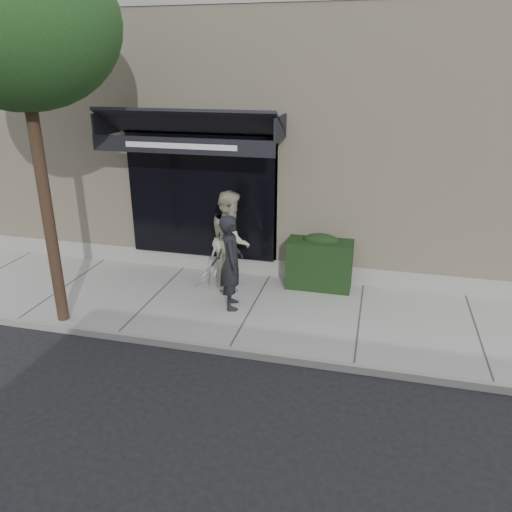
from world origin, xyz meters
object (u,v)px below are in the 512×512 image
(hedge, at_px, (320,262))
(pedestrian_back, at_px, (231,239))
(pedestrian_front, at_px, (231,262))
(street_tree, at_px, (18,24))

(hedge, distance_m, pedestrian_back, 1.88)
(hedge, xyz_separation_m, pedestrian_front, (-1.48, -1.34, 0.36))
(street_tree, relative_size, pedestrian_front, 3.49)
(hedge, distance_m, pedestrian_front, 2.03)
(pedestrian_back, bearing_deg, pedestrian_front, -73.02)
(street_tree, bearing_deg, pedestrian_front, 23.25)
(pedestrian_front, distance_m, pedestrian_back, 1.02)
(street_tree, distance_m, pedestrian_back, 5.10)
(hedge, bearing_deg, street_tree, -149.33)
(hedge, bearing_deg, pedestrian_back, -168.37)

